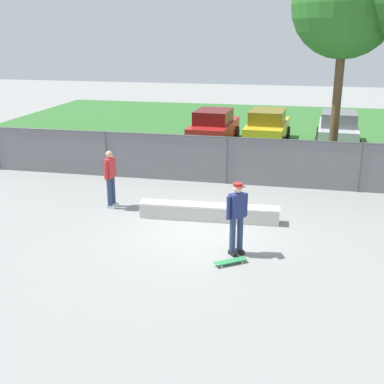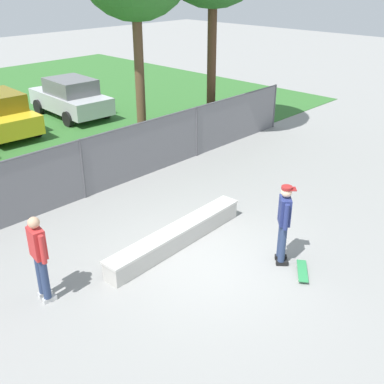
{
  "view_description": "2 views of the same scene",
  "coord_description": "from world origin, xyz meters",
  "px_view_note": "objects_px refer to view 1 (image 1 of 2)",
  "views": [
    {
      "loc": [
        2.38,
        -12.12,
        5.26
      ],
      "look_at": [
        -0.39,
        0.7,
        0.96
      ],
      "focal_mm": 45.8,
      "sensor_mm": 36.0,
      "label": 1
    },
    {
      "loc": [
        -6.5,
        -5.64,
        5.84
      ],
      "look_at": [
        0.52,
        1.09,
        1.21
      ],
      "focal_mm": 43.76,
      "sensor_mm": 36.0,
      "label": 2
    }
  ],
  "objects_px": {
    "skateboard": "(230,261)",
    "car_yellow": "(267,126)",
    "skateboarder": "(237,215)",
    "car_silver": "(338,129)",
    "tree_near_left": "(345,5)",
    "concrete_ledge": "(209,212)",
    "bystander": "(110,176)",
    "car_red": "(214,126)"
  },
  "relations": [
    {
      "from": "tree_near_left",
      "to": "bystander",
      "type": "distance_m",
      "value": 10.01
    },
    {
      "from": "concrete_ledge",
      "to": "tree_near_left",
      "type": "xyz_separation_m",
      "value": [
        3.73,
        5.56,
        5.9
      ]
    },
    {
      "from": "skateboard",
      "to": "car_yellow",
      "type": "height_order",
      "value": "car_yellow"
    },
    {
      "from": "skateboard",
      "to": "skateboarder",
      "type": "bearing_deg",
      "value": 85.03
    },
    {
      "from": "concrete_ledge",
      "to": "skateboarder",
      "type": "height_order",
      "value": "skateboarder"
    },
    {
      "from": "car_yellow",
      "to": "skateboarder",
      "type": "bearing_deg",
      "value": -89.41
    },
    {
      "from": "car_red",
      "to": "car_yellow",
      "type": "distance_m",
      "value": 2.63
    },
    {
      "from": "concrete_ledge",
      "to": "car_red",
      "type": "height_order",
      "value": "car_red"
    },
    {
      "from": "skateboard",
      "to": "car_yellow",
      "type": "relative_size",
      "value": 0.18
    },
    {
      "from": "skateboard",
      "to": "car_red",
      "type": "bearing_deg",
      "value": 101.51
    },
    {
      "from": "tree_near_left",
      "to": "skateboard",
      "type": "bearing_deg",
      "value": -108.06
    },
    {
      "from": "skateboard",
      "to": "car_red",
      "type": "height_order",
      "value": "car_red"
    },
    {
      "from": "car_red",
      "to": "concrete_ledge",
      "type": "bearing_deg",
      "value": -81.0
    },
    {
      "from": "tree_near_left",
      "to": "car_yellow",
      "type": "bearing_deg",
      "value": 117.8
    },
    {
      "from": "skateboarder",
      "to": "tree_near_left",
      "type": "distance_m",
      "value": 9.61
    },
    {
      "from": "car_yellow",
      "to": "bystander",
      "type": "distance_m",
      "value": 11.2
    },
    {
      "from": "skateboarder",
      "to": "skateboard",
      "type": "distance_m",
      "value": 1.13
    },
    {
      "from": "concrete_ledge",
      "to": "car_silver",
      "type": "relative_size",
      "value": 0.96
    },
    {
      "from": "car_red",
      "to": "bystander",
      "type": "bearing_deg",
      "value": -98.89
    },
    {
      "from": "car_yellow",
      "to": "concrete_ledge",
      "type": "bearing_deg",
      "value": -94.97
    },
    {
      "from": "skateboard",
      "to": "car_red",
      "type": "relative_size",
      "value": 0.18
    },
    {
      "from": "skateboarder",
      "to": "car_yellow",
      "type": "xyz_separation_m",
      "value": [
        -0.13,
        12.99,
        -0.19
      ]
    },
    {
      "from": "skateboard",
      "to": "car_yellow",
      "type": "xyz_separation_m",
      "value": [
        -0.08,
        13.58,
        0.77
      ]
    },
    {
      "from": "skateboarder",
      "to": "tree_near_left",
      "type": "bearing_deg",
      "value": 70.99
    },
    {
      "from": "car_red",
      "to": "skateboard",
      "type": "bearing_deg",
      "value": -78.49
    },
    {
      "from": "concrete_ledge",
      "to": "skateboarder",
      "type": "bearing_deg",
      "value": -63.32
    },
    {
      "from": "tree_near_left",
      "to": "car_yellow",
      "type": "distance_m",
      "value": 7.99
    },
    {
      "from": "car_red",
      "to": "car_silver",
      "type": "bearing_deg",
      "value": 6.32
    },
    {
      "from": "car_yellow",
      "to": "car_silver",
      "type": "bearing_deg",
      "value": 2.24
    },
    {
      "from": "tree_near_left",
      "to": "skateboarder",
      "type": "bearing_deg",
      "value": -109.01
    },
    {
      "from": "skateboard",
      "to": "car_silver",
      "type": "height_order",
      "value": "car_silver"
    },
    {
      "from": "skateboarder",
      "to": "car_silver",
      "type": "bearing_deg",
      "value": 76.14
    },
    {
      "from": "car_silver",
      "to": "bystander",
      "type": "height_order",
      "value": "bystander"
    },
    {
      "from": "tree_near_left",
      "to": "car_yellow",
      "type": "relative_size",
      "value": 1.87
    },
    {
      "from": "car_silver",
      "to": "tree_near_left",
      "type": "bearing_deg",
      "value": -96.13
    },
    {
      "from": "skateboard",
      "to": "car_red",
      "type": "xyz_separation_m",
      "value": [
        -2.66,
        13.06,
        0.77
      ]
    },
    {
      "from": "skateboarder",
      "to": "car_silver",
      "type": "xyz_separation_m",
      "value": [
        3.24,
        13.12,
        -0.19
      ]
    },
    {
      "from": "car_red",
      "to": "bystander",
      "type": "height_order",
      "value": "bystander"
    },
    {
      "from": "skateboarder",
      "to": "car_yellow",
      "type": "relative_size",
      "value": 0.43
    },
    {
      "from": "skateboard",
      "to": "bystander",
      "type": "height_order",
      "value": "bystander"
    },
    {
      "from": "skateboard",
      "to": "bystander",
      "type": "relative_size",
      "value": 0.42
    },
    {
      "from": "car_silver",
      "to": "bystander",
      "type": "bearing_deg",
      "value": -125.41
    }
  ]
}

